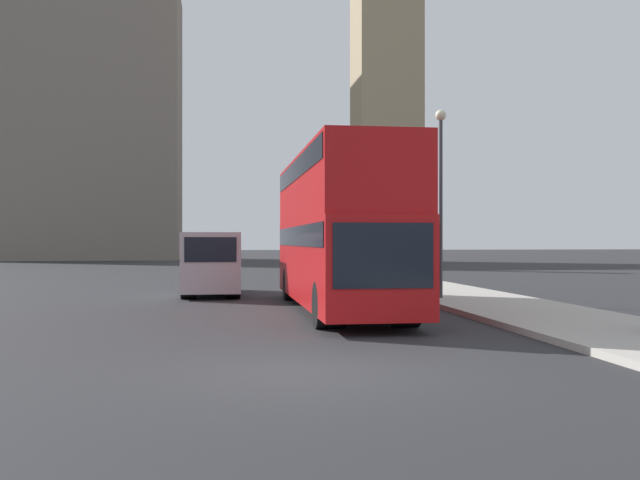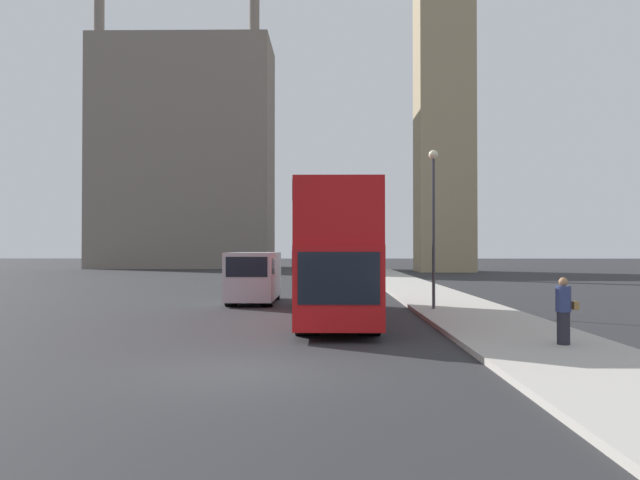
{
  "view_description": "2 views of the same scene",
  "coord_description": "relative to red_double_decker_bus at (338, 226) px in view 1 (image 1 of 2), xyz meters",
  "views": [
    {
      "loc": [
        -1.37,
        -10.84,
        2.0
      ],
      "look_at": [
        1.22,
        7.72,
        2.03
      ],
      "focal_mm": 40.0,
      "sensor_mm": 36.0,
      "label": 1
    },
    {
      "loc": [
        1.69,
        -12.52,
        2.46
      ],
      "look_at": [
        1.27,
        18.76,
        2.91
      ],
      "focal_mm": 35.0,
      "sensor_mm": 36.0,
      "label": 2
    }
  ],
  "objects": [
    {
      "name": "building_block_distant",
      "position": [
        -19.22,
        59.83,
        12.37
      ],
      "size": [
        22.85,
        10.8,
        36.02
      ],
      "color": "slate",
      "rests_on": "ground_plane"
    },
    {
      "name": "white_van",
      "position": [
        -3.66,
        6.67,
        -1.2
      ],
      "size": [
        2.07,
        5.42,
        2.3
      ],
      "color": "#B2B7BC",
      "rests_on": "ground_plane"
    },
    {
      "name": "street_lamp",
      "position": [
        3.81,
        2.47,
        1.71
      ],
      "size": [
        0.36,
        0.36,
        6.16
      ],
      "color": "#38383D",
      "rests_on": "sidewalk_strip"
    },
    {
      "name": "red_double_decker_bus",
      "position": [
        0.0,
        0.0,
        0.0
      ],
      "size": [
        2.45,
        11.34,
        4.4
      ],
      "color": "#B71114",
      "rests_on": "ground_plane"
    },
    {
      "name": "ground_plane",
      "position": [
        -1.96,
        -9.2,
        -2.45
      ],
      "size": [
        300.0,
        300.0,
        0.0
      ],
      "primitive_type": "plane",
      "color": "#28282B"
    }
  ]
}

